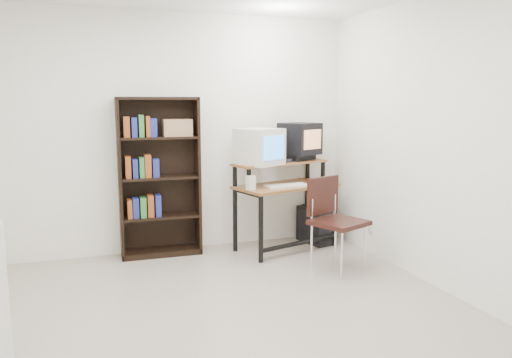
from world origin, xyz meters
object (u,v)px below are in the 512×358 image
object	(u,v)px
pc_tower	(314,225)
bookshelf	(159,175)
computer_desk	(285,189)
crt_tv	(300,139)
crt_monitor	(259,147)
school_chair	(333,213)

from	to	relation	value
pc_tower	bookshelf	size ratio (longest dim) A/B	0.26
computer_desk	pc_tower	size ratio (longest dim) A/B	2.77
crt_tv	bookshelf	size ratio (longest dim) A/B	0.30
crt_monitor	pc_tower	world-z (taller)	crt_monitor
computer_desk	bookshelf	xyz separation A→B (m)	(-1.36, 0.24, 0.20)
computer_desk	school_chair	distance (m)	0.85
crt_tv	bookshelf	world-z (taller)	bookshelf
computer_desk	crt_monitor	bearing A→B (deg)	163.82
crt_monitor	crt_tv	bearing A→B (deg)	-10.57
pc_tower	bookshelf	xyz separation A→B (m)	(-1.78, 0.15, 0.67)
pc_tower	bookshelf	distance (m)	1.90
computer_desk	crt_monitor	xyz separation A→B (m)	(-0.31, -0.00, 0.49)
school_chair	crt_tv	bearing A→B (deg)	61.84
crt_monitor	school_chair	world-z (taller)	crt_monitor
school_chair	bookshelf	size ratio (longest dim) A/B	0.54
computer_desk	crt_tv	distance (m)	0.63
crt_monitor	pc_tower	size ratio (longest dim) A/B	1.25
bookshelf	crt_monitor	bearing A→B (deg)	-11.37
crt_monitor	bookshelf	xyz separation A→B (m)	(-1.06, 0.24, -0.29)
computer_desk	crt_monitor	size ratio (longest dim) A/B	2.22
crt_monitor	school_chair	size ratio (longest dim) A/B	0.61
computer_desk	school_chair	xyz separation A→B (m)	(0.16, -0.82, -0.11)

